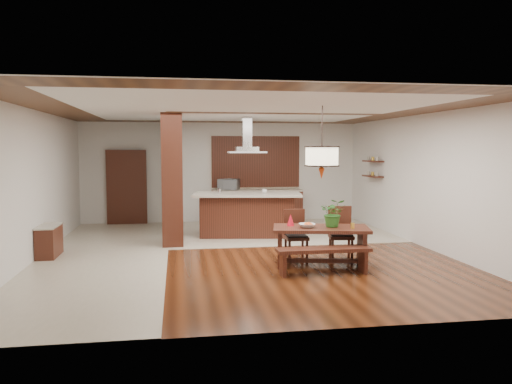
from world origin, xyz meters
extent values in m
plane|color=#351709|center=(0.00, 0.00, 0.00)|extent=(9.00, 9.00, 0.00)
cube|color=white|center=(0.00, 0.00, 2.90)|extent=(8.00, 9.00, 0.04)
cube|color=silver|center=(0.00, 4.50, 1.45)|extent=(8.00, 0.04, 2.90)
cube|color=silver|center=(0.00, -4.50, 1.45)|extent=(8.00, 0.04, 2.90)
cube|color=silver|center=(-4.00, 0.00, 1.45)|extent=(0.04, 9.00, 2.90)
cube|color=silver|center=(4.00, 0.00, 1.45)|extent=(0.04, 9.00, 2.90)
cube|color=beige|center=(-2.75, 0.00, 0.01)|extent=(2.50, 9.00, 0.01)
cube|color=beige|center=(1.25, 2.50, 0.01)|extent=(5.50, 4.00, 0.01)
cube|color=#3B200E|center=(0.00, 0.00, 2.88)|extent=(8.00, 9.00, 0.02)
cube|color=black|center=(-1.40, 1.20, 1.45)|extent=(0.45, 1.00, 2.90)
cube|color=silver|center=(-1.40, 3.30, 1.45)|extent=(0.18, 2.40, 2.90)
cube|color=black|center=(-3.81, 0.20, 0.32)|extent=(0.37, 0.88, 0.63)
cube|color=black|center=(-2.70, 4.40, 1.05)|extent=(1.10, 0.20, 2.10)
cube|color=black|center=(1.00, 4.20, 0.45)|extent=(2.60, 0.60, 0.90)
cube|color=beige|center=(1.00, 4.20, 0.92)|extent=(2.60, 0.62, 0.05)
cube|color=olive|center=(1.00, 4.46, 1.75)|extent=(2.60, 0.08, 1.50)
cube|color=black|center=(3.87, 2.60, 1.40)|extent=(0.26, 0.90, 0.04)
cube|color=black|center=(3.87, 2.60, 1.80)|extent=(0.26, 0.90, 0.04)
cube|color=black|center=(1.28, -1.38, 0.69)|extent=(1.86, 1.19, 0.06)
cube|color=black|center=(0.55, -1.22, 0.33)|extent=(0.22, 0.69, 0.66)
cube|color=black|center=(2.00, -1.53, 0.33)|extent=(0.22, 0.69, 0.66)
imported|color=#2A6722|center=(1.50, -1.40, 0.97)|extent=(0.56, 0.52, 0.51)
imported|color=#BBAFA4|center=(1.01, -1.39, 0.75)|extent=(0.34, 0.34, 0.07)
cone|color=red|center=(0.77, -1.14, 0.82)|extent=(0.14, 0.14, 0.22)
cylinder|color=gold|center=(1.79, -1.62, 0.77)|extent=(0.08, 0.08, 0.10)
cube|color=black|center=(0.38, 1.88, 0.50)|extent=(2.34, 1.16, 1.01)
cube|color=beige|center=(0.38, 1.83, 1.03)|extent=(2.71, 1.48, 0.06)
imported|color=white|center=(0.79, 1.78, 1.11)|extent=(0.15, 0.15, 0.09)
imported|color=silver|center=(0.17, 4.22, 1.11)|extent=(0.68, 0.58, 0.32)
camera|label=1|loc=(-1.30, -10.04, 2.14)|focal=35.00mm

